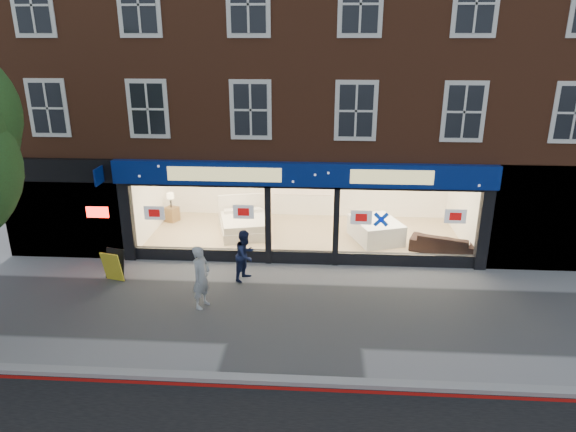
# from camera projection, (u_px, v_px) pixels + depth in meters

# --- Properties ---
(ground) EXTENTS (120.00, 120.00, 0.00)m
(ground) POSITION_uv_depth(u_px,v_px,m) (297.00, 312.00, 13.38)
(ground) COLOR gray
(ground) RESTS_ON ground
(kerb_line) EXTENTS (60.00, 0.10, 0.01)m
(kerb_line) POSITION_uv_depth(u_px,v_px,m) (289.00, 389.00, 10.46)
(kerb_line) COLOR #8C0A07
(kerb_line) RESTS_ON ground
(kerb_stone) EXTENTS (60.00, 0.25, 0.12)m
(kerb_stone) POSITION_uv_depth(u_px,v_px,m) (290.00, 380.00, 10.63)
(kerb_stone) COLOR gray
(kerb_stone) RESTS_ON ground
(showroom_floor) EXTENTS (11.00, 4.50, 0.10)m
(showroom_floor) POSITION_uv_depth(u_px,v_px,m) (304.00, 236.00, 18.30)
(showroom_floor) COLOR tan
(showroom_floor) RESTS_ON ground
(building) EXTENTS (19.00, 8.26, 10.30)m
(building) POSITION_uv_depth(u_px,v_px,m) (307.00, 40.00, 17.68)
(building) COLOR brown
(building) RESTS_ON ground
(display_bed) EXTENTS (2.15, 2.42, 1.17)m
(display_bed) POSITION_uv_depth(u_px,v_px,m) (244.00, 224.00, 18.42)
(display_bed) COLOR silver
(display_bed) RESTS_ON showroom_floor
(bedside_table) EXTENTS (0.60, 0.60, 0.55)m
(bedside_table) POSITION_uv_depth(u_px,v_px,m) (172.00, 214.00, 19.56)
(bedside_table) COLOR brown
(bedside_table) RESTS_ON showroom_floor
(mattress_stack) EXTENTS (1.93, 2.16, 0.71)m
(mattress_stack) POSITION_uv_depth(u_px,v_px,m) (376.00, 230.00, 17.75)
(mattress_stack) COLOR silver
(mattress_stack) RESTS_ON showroom_floor
(sofa) EXTENTS (2.25, 1.50, 0.61)m
(sofa) POSITION_uv_depth(u_px,v_px,m) (443.00, 243.00, 16.74)
(sofa) COLOR black
(sofa) RESTS_ON showroom_floor
(a_board) EXTENTS (0.69, 0.53, 0.94)m
(a_board) POSITION_uv_depth(u_px,v_px,m) (114.00, 265.00, 14.98)
(a_board) COLOR gold
(a_board) RESTS_ON ground
(pedestrian_grey) EXTENTS (0.62, 0.74, 1.72)m
(pedestrian_grey) POSITION_uv_depth(u_px,v_px,m) (201.00, 277.00, 13.39)
(pedestrian_grey) COLOR #A4A7AB
(pedestrian_grey) RESTS_ON ground
(pedestrian_blue) EXTENTS (0.85, 0.92, 1.53)m
(pedestrian_blue) POSITION_uv_depth(u_px,v_px,m) (245.00, 255.00, 14.95)
(pedestrian_blue) COLOR #172042
(pedestrian_blue) RESTS_ON ground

